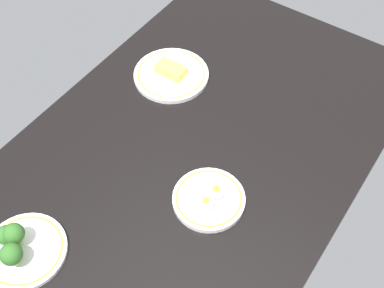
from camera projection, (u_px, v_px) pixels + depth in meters
dining_table at (192, 153)px, 137.77cm from camera, size 137.37×84.53×4.00cm
plate_broccoli at (19, 247)px, 115.63cm from camera, size 19.54×19.54×8.35cm
plate_eggs at (209, 199)px, 125.18cm from camera, size 18.16×18.16×4.73cm
plate_cheese at (171, 74)px, 152.06cm from camera, size 22.55×22.55×4.18cm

